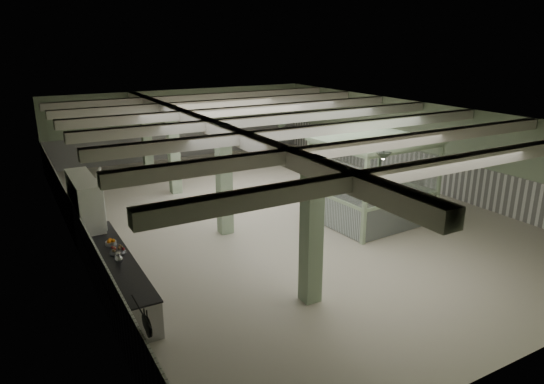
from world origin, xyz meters
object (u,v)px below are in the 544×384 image
guard_booth (374,167)px  filing_cabinet (414,193)px  prep_counter (114,274)px  walkin_cooler (87,213)px

guard_booth → filing_cabinet: guard_booth is taller
prep_counter → filing_cabinet: bearing=4.5°
prep_counter → walkin_cooler: walkin_cooler is taller
walkin_cooler → guard_booth: bearing=-14.0°
filing_cabinet → walkin_cooler: bearing=177.7°
walkin_cooler → guard_booth: 9.35m
prep_counter → walkin_cooler: size_ratio=2.08×
guard_booth → filing_cabinet: (2.21, 0.18, -1.35)m
prep_counter → guard_booth: bearing=4.4°
prep_counter → filing_cabinet: (11.17, 0.87, 0.13)m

